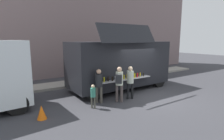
# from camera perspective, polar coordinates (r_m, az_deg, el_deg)

# --- Properties ---
(ground_plane) EXTENTS (60.00, 60.00, 0.00)m
(ground_plane) POSITION_cam_1_polar(r_m,az_deg,el_deg) (9.86, 12.66, -8.39)
(ground_plane) COLOR #38383D
(curb_strip) EXTENTS (28.00, 1.60, 0.15)m
(curb_strip) POSITION_cam_1_polar(r_m,az_deg,el_deg) (12.02, -21.16, -5.16)
(curb_strip) COLOR #9E998E
(curb_strip) RESTS_ON ground
(building_behind) EXTENTS (32.00, 2.40, 8.96)m
(building_behind) POSITION_cam_1_polar(r_m,az_deg,el_deg) (15.74, -21.62, 14.36)
(building_behind) COLOR slate
(building_behind) RESTS_ON ground
(food_truck_main) EXTENTS (6.14, 3.15, 3.81)m
(food_truck_main) POSITION_cam_1_polar(r_m,az_deg,el_deg) (10.93, 2.44, 2.15)
(food_truck_main) COLOR black
(food_truck_main) RESTS_ON ground
(traffic_cone_orange) EXTENTS (0.36, 0.36, 0.55)m
(traffic_cone_orange) POSITION_cam_1_polar(r_m,az_deg,el_deg) (7.51, -21.57, -12.45)
(traffic_cone_orange) COLOR orange
(traffic_cone_orange) RESTS_ON ground
(trash_bin) EXTENTS (0.60, 0.60, 0.94)m
(trash_bin) POSITION_cam_1_polar(r_m,az_deg,el_deg) (15.43, 9.68, 0.04)
(trash_bin) COLOR #2E6536
(trash_bin) RESTS_ON ground
(customer_front_ordering) EXTENTS (0.34, 0.34, 1.69)m
(customer_front_ordering) POSITION_cam_1_polar(r_m,az_deg,el_deg) (9.13, 5.84, -3.07)
(customer_front_ordering) COLOR black
(customer_front_ordering) RESTS_ON ground
(customer_mid_with_backpack) EXTENTS (0.53, 0.55, 1.74)m
(customer_mid_with_backpack) POSITION_cam_1_polar(r_m,az_deg,el_deg) (8.57, 2.32, -3.50)
(customer_mid_with_backpack) COLOR #4F4442
(customer_mid_with_backpack) RESTS_ON ground
(customer_rear_waiting) EXTENTS (0.34, 0.34, 1.65)m
(customer_rear_waiting) POSITION_cam_1_polar(r_m,az_deg,el_deg) (8.52, -4.20, -4.16)
(customer_rear_waiting) COLOR #4C483F
(customer_rear_waiting) RESTS_ON ground
(child_near_queue) EXTENTS (0.22, 0.22, 1.08)m
(child_near_queue) POSITION_cam_1_polar(r_m,az_deg,el_deg) (7.95, -6.06, -7.73)
(child_near_queue) COLOR #4B4B3F
(child_near_queue) RESTS_ON ground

